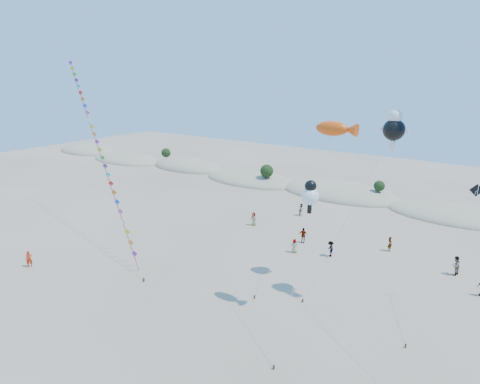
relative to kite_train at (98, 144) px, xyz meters
name	(u,v)px	position (x,y,z in m)	size (l,w,h in m)	color
ground	(88,354)	(17.58, -15.12, -10.39)	(160.00, 160.00, 0.00)	#86715C
dune_ridge	(345,195)	(18.64, 30.01, -10.28)	(145.30, 11.49, 5.57)	gray
kite_train	(98,144)	(0.00, 0.00, 0.00)	(25.26, 11.83, 20.18)	#3F2D1E
fish_kite	(336,129)	(28.63, -1.67, 3.89)	(2.92, 8.28, 14.83)	#3F2D1E
cartoon_kite_low	(310,194)	(24.91, 2.93, -2.49)	(2.69, 6.77, 9.17)	#3F2D1E
cartoon_kite_high	(394,127)	(31.44, 2.39, 3.80)	(5.89, 4.50, 15.50)	#3F2D1E
dark_kite	(459,229)	(36.49, 3.47, -3.32)	(2.70, 8.30, 10.10)	#3F2D1E
flyer_foreground	(29,259)	(2.05, -10.45, -9.57)	(0.60, 0.39, 1.64)	red
beachgoers	(370,250)	(28.52, 10.16, -9.55)	(31.25, 12.25, 1.86)	slate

